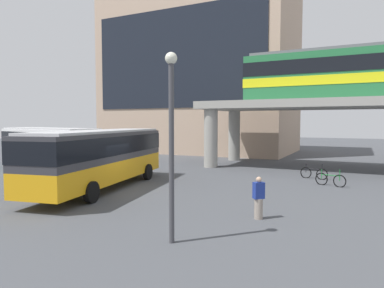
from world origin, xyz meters
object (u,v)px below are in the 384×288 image
at_px(station_building, 200,74).
at_px(bicycle_black, 314,173).
at_px(bicycle_green, 330,180).
at_px(bus_main, 101,153).
at_px(pedestrian_walking_across, 259,199).
at_px(bus_secondary, 48,144).

distance_m(station_building, bicycle_black, 24.59).
relative_size(station_building, bicycle_green, 13.07).
relative_size(bus_main, pedestrian_walking_across, 7.01).
bearing_deg(bicycle_black, bus_main, -138.92).
height_order(bus_main, bicycle_black, bus_main).
height_order(station_building, bus_main, station_building).
bearing_deg(station_building, pedestrian_walking_across, -61.15).
xyz_separation_m(station_building, bus_main, (5.70, -25.22, -7.64)).
bearing_deg(pedestrian_walking_across, bus_secondary, 161.31).
distance_m(bus_secondary, bicycle_green, 20.04).
height_order(station_building, bus_secondary, station_building).
height_order(station_building, bicycle_green, station_building).
bearing_deg(bus_main, station_building, 102.73).
distance_m(station_building, bus_main, 26.96).
bearing_deg(pedestrian_walking_across, bicycle_black, 86.16).
relative_size(bus_secondary, pedestrian_walking_across, 7.01).
xyz_separation_m(bus_secondary, pedestrian_walking_across, (17.93, -6.07, -1.24)).
xyz_separation_m(station_building, bus_secondary, (-2.94, -21.14, -7.64)).
bearing_deg(bus_secondary, pedestrian_walking_across, -18.69).
height_order(station_building, bicycle_black, station_building).
bearing_deg(bicycle_black, pedestrian_walking_across, -93.84).
relative_size(bus_secondary, bicycle_black, 6.46).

